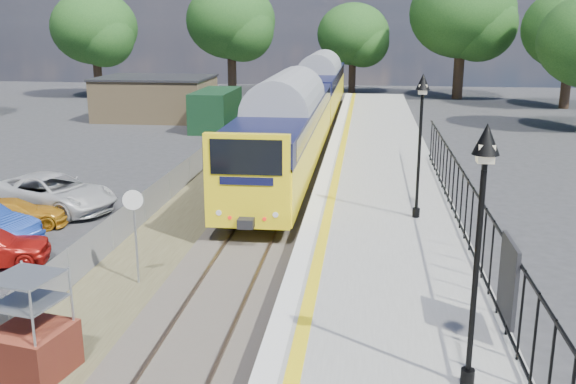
% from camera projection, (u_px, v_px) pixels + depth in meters
% --- Properties ---
extents(ground, '(120.00, 120.00, 0.00)m').
position_uv_depth(ground, '(214.00, 314.00, 15.91)').
color(ground, '#2D2D30').
rests_on(ground, ground).
extents(track_bed, '(5.90, 80.00, 0.29)m').
position_uv_depth(track_bed, '(259.00, 204.00, 25.22)').
color(track_bed, '#473F38').
rests_on(track_bed, ground).
extents(platform, '(5.00, 70.00, 0.90)m').
position_uv_depth(platform, '(380.00, 212.00, 22.97)').
color(platform, gray).
rests_on(platform, ground).
extents(platform_edge, '(0.90, 70.00, 0.01)m').
position_uv_depth(platform_edge, '(323.00, 197.00, 23.09)').
color(platform_edge, silver).
rests_on(platform_edge, platform).
extents(victorian_lamp_south, '(0.44, 0.44, 4.60)m').
position_uv_depth(victorian_lamp_south, '(482.00, 197.00, 10.31)').
color(victorian_lamp_south, black).
rests_on(victorian_lamp_south, platform).
extents(victorian_lamp_north, '(0.44, 0.44, 4.60)m').
position_uv_depth(victorian_lamp_north, '(421.00, 113.00, 19.93)').
color(victorian_lamp_north, black).
rests_on(victorian_lamp_north, platform).
extents(palisade_fence, '(0.12, 26.00, 2.00)m').
position_uv_depth(palisade_fence, '(476.00, 226.00, 16.80)').
color(palisade_fence, black).
rests_on(palisade_fence, platform).
extents(wire_fence, '(0.06, 52.00, 1.20)m').
position_uv_depth(wire_fence, '(183.00, 175.00, 27.76)').
color(wire_fence, '#999EA3').
rests_on(wire_fence, ground).
extents(outbuilding, '(10.80, 10.10, 3.12)m').
position_uv_depth(outbuilding, '(167.00, 100.00, 46.74)').
color(outbuilding, '#977D55').
rests_on(outbuilding, ground).
extents(tree_line, '(56.80, 43.80, 11.88)m').
position_uv_depth(tree_line, '(343.00, 27.00, 54.32)').
color(tree_line, '#332319').
rests_on(tree_line, ground).
extents(train, '(2.82, 40.83, 3.51)m').
position_uv_depth(train, '(308.00, 101.00, 39.36)').
color(train, yellow).
rests_on(train, ground).
extents(brick_plinth, '(1.62, 1.62, 2.23)m').
position_uv_depth(brick_plinth, '(31.00, 328.00, 12.88)').
color(brick_plinth, maroon).
rests_on(brick_plinth, ground).
extents(speed_sign, '(0.53, 0.20, 2.72)m').
position_uv_depth(speed_sign, '(134.00, 221.00, 17.22)').
color(speed_sign, '#999EA3').
rests_on(speed_sign, ground).
extents(car_yellow, '(3.97, 2.81, 1.07)m').
position_uv_depth(car_yellow, '(12.00, 214.00, 22.37)').
color(car_yellow, '#C58117').
rests_on(car_yellow, ground).
extents(car_white, '(5.59, 3.81, 1.42)m').
position_uv_depth(car_white, '(53.00, 193.00, 24.45)').
color(car_white, silver).
rests_on(car_white, ground).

